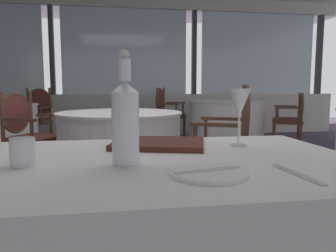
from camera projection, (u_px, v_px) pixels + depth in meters
ground_plane at (142, 211)px, 2.60m from camera, size 14.59×14.59×0.00m
window_wall_far at (126, 81)px, 6.60m from camera, size 9.11×0.14×2.80m
side_plate at (208, 172)px, 0.81m from camera, size 0.20×0.20×0.01m
butter_knife at (208, 170)px, 0.81m from camera, size 0.18×0.06×0.00m
dinner_fork at (297, 174)px, 0.80m from camera, size 0.04×0.20×0.00m
water_bottle at (125, 120)px, 0.91m from camera, size 0.08×0.08×0.32m
wine_glass at (239, 104)px, 1.19m from camera, size 0.08×0.08×0.21m
water_tumbler at (23, 152)px, 0.90m from camera, size 0.07×0.07×0.08m
menu_book at (159, 144)px, 1.20m from camera, size 0.38×0.32×0.02m
background_table_0 at (120, 153)px, 2.97m from camera, size 1.13×1.13×0.76m
dining_chair_0_0 at (231, 135)px, 2.68m from camera, size 0.61×0.64×1.00m
dining_chair_0_1 at (28, 131)px, 3.22m from camera, size 0.61×0.64×0.94m
dining_chair_1_0 at (36, 113)px, 5.36m from camera, size 0.62×0.58×0.98m
background_table_2 at (226, 122)px, 5.67m from camera, size 1.32×1.32×0.76m
dining_chair_2_0 at (166, 110)px, 5.95m from camera, size 0.61×0.64×0.99m
dining_chair_2_1 at (292, 115)px, 5.35m from camera, size 0.61×0.64×0.90m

